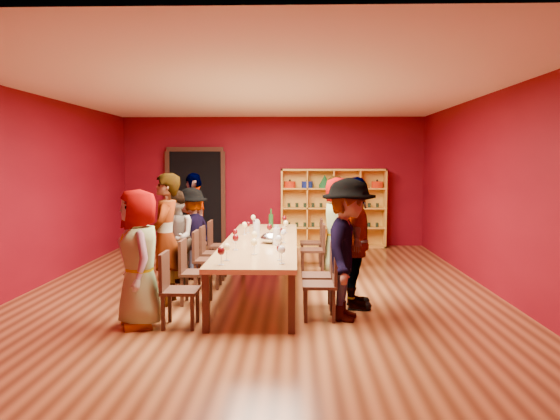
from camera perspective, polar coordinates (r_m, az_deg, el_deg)
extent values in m
cube|color=#5E3018|center=(8.50, -2.01, -8.32)|extent=(7.10, 9.10, 0.02)
cube|color=#5F0410|center=(12.79, -0.75, 2.99)|extent=(7.10, 0.02, 3.00)
cube|color=#5F0410|center=(3.81, -6.39, -1.79)|extent=(7.10, 0.02, 3.00)
cube|color=#5F0410|center=(9.20, -24.43, 1.76)|extent=(0.02, 9.10, 3.00)
cube|color=#5F0410|center=(8.79, 21.45, 1.73)|extent=(0.02, 9.10, 3.00)
cube|color=white|center=(8.34, -2.08, 12.31)|extent=(7.10, 9.10, 0.02)
cube|color=#B08249|center=(8.36, -2.03, -3.45)|extent=(1.10, 4.50, 0.06)
cube|color=black|center=(6.38, -7.75, -9.61)|extent=(0.08, 0.08, 0.69)
cube|color=black|center=(10.60, -3.92, -3.71)|extent=(0.08, 0.08, 0.69)
cube|color=black|center=(6.29, 1.22, -9.76)|extent=(0.08, 0.08, 0.69)
cube|color=black|center=(10.55, 1.39, -3.74)|extent=(0.08, 0.08, 0.69)
cube|color=black|center=(12.94, -8.75, 1.18)|extent=(1.20, 0.14, 2.20)
cube|color=black|center=(12.84, -8.88, 6.29)|extent=(1.32, 0.06, 0.10)
cube|color=black|center=(13.00, -11.63, 1.16)|extent=(0.10, 0.06, 2.20)
cube|color=black|center=(12.77, -5.94, 1.16)|extent=(0.10, 0.06, 2.20)
cube|color=gold|center=(12.58, 0.21, 0.22)|extent=(0.04, 0.40, 1.80)
cube|color=gold|center=(12.75, 10.88, 0.19)|extent=(0.04, 0.40, 1.80)
cube|color=gold|center=(12.57, 5.61, 4.21)|extent=(2.40, 0.40, 0.04)
cube|color=gold|center=(12.71, 5.54, -3.75)|extent=(2.40, 0.40, 0.04)
cube|color=gold|center=(12.80, 5.52, 0.28)|extent=(2.40, 0.02, 1.80)
cube|color=gold|center=(12.66, 5.56, -1.82)|extent=(2.36, 0.38, 0.03)
cube|color=gold|center=(12.61, 5.58, 0.21)|extent=(2.36, 0.38, 0.03)
cube|color=gold|center=(12.58, 5.60, 2.25)|extent=(2.36, 0.38, 0.03)
cube|color=gold|center=(12.58, 2.85, 0.21)|extent=(0.03, 0.38, 1.76)
cube|color=gold|center=(12.61, 5.58, 0.21)|extent=(0.03, 0.38, 1.76)
cube|color=gold|center=(12.67, 8.29, 0.20)|extent=(0.03, 0.38, 1.76)
cylinder|color=red|center=(12.55, 1.03, 2.68)|extent=(0.26, 0.26, 0.15)
sphere|color=black|center=(12.54, 1.03, 3.11)|extent=(0.05, 0.05, 0.05)
cylinder|color=navy|center=(12.55, 2.86, 2.67)|extent=(0.26, 0.26, 0.15)
sphere|color=black|center=(12.55, 2.86, 3.11)|extent=(0.05, 0.05, 0.05)
cylinder|color=#1B6C33|center=(12.57, 4.69, 2.51)|extent=(0.26, 0.26, 0.08)
cone|color=#1B6C33|center=(12.56, 4.69, 3.19)|extent=(0.24, 0.24, 0.22)
cylinder|color=maroon|center=(12.59, 6.51, 2.65)|extent=(0.26, 0.26, 0.15)
sphere|color=black|center=(12.59, 6.51, 3.09)|extent=(0.05, 0.05, 0.05)
cylinder|color=gold|center=(12.63, 8.32, 2.64)|extent=(0.26, 0.26, 0.15)
sphere|color=black|center=(12.63, 8.32, 3.07)|extent=(0.05, 0.05, 0.05)
cylinder|color=red|center=(12.69, 10.11, 2.63)|extent=(0.26, 0.26, 0.15)
sphere|color=black|center=(12.68, 10.12, 3.05)|extent=(0.05, 0.05, 0.05)
cylinder|color=black|center=(12.62, 0.94, -1.52)|extent=(0.07, 0.07, 0.10)
cylinder|color=black|center=(12.62, 1.78, -1.52)|extent=(0.07, 0.07, 0.10)
cylinder|color=black|center=(12.62, 2.62, -1.53)|extent=(0.07, 0.07, 0.10)
cylinder|color=black|center=(12.62, 3.46, -1.53)|extent=(0.07, 0.07, 0.10)
cylinder|color=black|center=(12.63, 4.30, -1.53)|extent=(0.07, 0.07, 0.10)
cylinder|color=black|center=(12.64, 5.13, -1.53)|extent=(0.07, 0.07, 0.10)
cylinder|color=black|center=(12.65, 5.97, -1.53)|extent=(0.07, 0.07, 0.10)
cylinder|color=black|center=(12.67, 6.80, -1.53)|extent=(0.07, 0.07, 0.10)
cylinder|color=black|center=(12.69, 7.64, -1.53)|extent=(0.07, 0.07, 0.10)
cylinder|color=black|center=(12.71, 8.47, -1.53)|extent=(0.07, 0.07, 0.10)
cylinder|color=black|center=(12.73, 9.29, -1.53)|extent=(0.07, 0.07, 0.10)
cylinder|color=black|center=(12.76, 10.12, -1.53)|extent=(0.07, 0.07, 0.10)
cylinder|color=black|center=(12.58, 0.94, 0.51)|extent=(0.07, 0.07, 0.10)
cylinder|color=black|center=(12.57, 1.78, 0.51)|extent=(0.07, 0.07, 0.10)
cylinder|color=black|center=(12.58, 2.62, 0.51)|extent=(0.07, 0.07, 0.10)
cylinder|color=black|center=(12.58, 3.47, 0.51)|extent=(0.07, 0.07, 0.10)
cylinder|color=black|center=(12.59, 4.31, 0.51)|extent=(0.07, 0.07, 0.10)
cylinder|color=black|center=(12.60, 5.15, 0.50)|extent=(0.07, 0.07, 0.10)
cylinder|color=black|center=(12.61, 5.99, 0.50)|extent=(0.07, 0.07, 0.10)
cylinder|color=black|center=(12.63, 6.83, 0.50)|extent=(0.07, 0.07, 0.10)
cylinder|color=black|center=(12.64, 7.66, 0.50)|extent=(0.07, 0.07, 0.10)
cylinder|color=black|center=(12.67, 8.49, 0.49)|extent=(0.07, 0.07, 0.10)
cylinder|color=black|center=(12.69, 9.32, 0.49)|extent=(0.07, 0.07, 0.10)
cylinder|color=black|center=(12.72, 10.15, 0.49)|extent=(0.07, 0.07, 0.10)
cube|color=black|center=(6.63, -10.36, -8.31)|extent=(0.42, 0.42, 0.04)
cube|color=black|center=(6.63, -12.01, -6.23)|extent=(0.04, 0.40, 0.44)
cube|color=black|center=(6.57, -12.12, -10.51)|extent=(0.04, 0.04, 0.41)
cube|color=black|center=(6.50, -9.15, -10.63)|extent=(0.04, 0.04, 0.41)
cube|color=black|center=(6.89, -11.44, -9.77)|extent=(0.04, 0.04, 0.41)
cube|color=black|center=(6.82, -8.61, -9.87)|extent=(0.04, 0.04, 0.41)
imported|color=#121932|center=(6.67, -14.49, -4.92)|extent=(0.73, 0.91, 1.63)
cube|color=black|center=(7.64, -8.72, -6.52)|extent=(0.42, 0.42, 0.04)
cube|color=black|center=(7.63, -10.15, -4.72)|extent=(0.04, 0.40, 0.44)
cube|color=black|center=(7.56, -10.21, -8.42)|extent=(0.04, 0.04, 0.41)
cube|color=black|center=(7.50, -7.64, -8.49)|extent=(0.04, 0.04, 0.41)
cube|color=black|center=(7.88, -9.70, -7.85)|extent=(0.04, 0.04, 0.41)
cube|color=black|center=(7.82, -7.24, -7.92)|extent=(0.04, 0.04, 0.41)
imported|color=#C98793|center=(7.65, -11.87, -2.98)|extent=(0.49, 0.66, 1.80)
cube|color=black|center=(8.59, -7.54, -5.23)|extent=(0.42, 0.42, 0.04)
cube|color=black|center=(8.58, -8.82, -3.63)|extent=(0.04, 0.40, 0.44)
cube|color=black|center=(8.50, -8.85, -6.90)|extent=(0.04, 0.04, 0.41)
cube|color=black|center=(8.44, -6.56, -6.95)|extent=(0.04, 0.04, 0.41)
cube|color=black|center=(8.82, -8.45, -6.45)|extent=(0.04, 0.04, 0.41)
cube|color=black|center=(8.77, -6.25, -6.50)|extent=(0.04, 0.04, 0.41)
imported|color=#567EB2|center=(8.63, -10.96, -2.99)|extent=(0.66, 0.84, 1.52)
cube|color=black|center=(9.22, -6.90, -4.52)|extent=(0.42, 0.42, 0.04)
cube|color=black|center=(9.21, -8.09, -3.03)|extent=(0.04, 0.40, 0.44)
cube|color=black|center=(9.12, -8.11, -6.07)|extent=(0.04, 0.04, 0.41)
cube|color=black|center=(9.07, -5.98, -6.11)|extent=(0.04, 0.04, 0.41)
cube|color=black|center=(9.45, -7.76, -5.68)|extent=(0.04, 0.04, 0.41)
cube|color=black|center=(9.40, -5.71, -5.71)|extent=(0.04, 0.04, 0.41)
imported|color=silver|center=(9.23, -9.28, -2.43)|extent=(0.75, 1.07, 1.53)
cube|color=black|center=(10.02, -6.20, -3.74)|extent=(0.42, 0.42, 0.04)
cube|color=black|center=(10.02, -7.29, -2.37)|extent=(0.04, 0.40, 0.44)
cube|color=black|center=(9.92, -7.30, -5.16)|extent=(0.04, 0.04, 0.41)
cube|color=black|center=(9.87, -5.34, -5.19)|extent=(0.04, 0.04, 0.41)
cube|color=black|center=(10.25, -7.01, -4.83)|extent=(0.04, 0.04, 0.41)
cube|color=black|center=(10.20, -5.11, -4.86)|extent=(0.04, 0.04, 0.41)
imported|color=#5575AF|center=(10.04, -8.97, -1.17)|extent=(0.85, 1.13, 1.76)
cube|color=black|center=(6.85, 4.13, -7.83)|extent=(0.42, 0.42, 0.04)
cube|color=black|center=(6.81, 5.75, -5.85)|extent=(0.04, 0.40, 0.44)
cube|color=black|center=(6.73, 2.72, -10.02)|extent=(0.04, 0.04, 0.41)
cube|color=black|center=(6.74, 5.65, -10.00)|extent=(0.04, 0.04, 0.41)
cube|color=black|center=(7.06, 2.66, -9.30)|extent=(0.04, 0.04, 0.41)
cube|color=black|center=(7.07, 5.45, -9.29)|extent=(0.04, 0.04, 0.41)
imported|color=#4D4D52|center=(6.78, 7.14, -4.09)|extent=(0.73, 1.22, 1.76)
cube|color=black|center=(7.37, 3.95, -6.90)|extent=(0.42, 0.42, 0.04)
cube|color=black|center=(7.34, 5.45, -5.06)|extent=(0.04, 0.40, 0.44)
cube|color=black|center=(7.25, 2.63, -8.91)|extent=(0.04, 0.04, 0.41)
cube|color=black|center=(7.27, 5.35, -8.90)|extent=(0.04, 0.04, 0.41)
cube|color=black|center=(7.58, 2.59, -8.30)|extent=(0.04, 0.04, 0.41)
cube|color=black|center=(7.60, 5.18, -8.29)|extent=(0.04, 0.04, 0.41)
imported|color=#5F8CC5|center=(7.33, 7.89, -3.42)|extent=(0.51, 1.05, 1.76)
cube|color=black|center=(9.50, 3.42, -4.21)|extent=(0.42, 0.42, 0.04)
cube|color=black|center=(9.47, 4.58, -2.77)|extent=(0.04, 0.40, 0.44)
cube|color=black|center=(9.36, 2.40, -5.73)|extent=(0.04, 0.04, 0.41)
cube|color=black|center=(9.37, 4.49, -5.73)|extent=(0.04, 0.04, 0.41)
cube|color=black|center=(9.70, 2.38, -5.36)|extent=(0.04, 0.04, 0.41)
cube|color=black|center=(9.71, 4.39, -5.36)|extent=(0.04, 0.04, 0.41)
imported|color=#141739|center=(9.46, 5.97, -1.72)|extent=(0.68, 0.93, 1.69)
cube|color=black|center=(10.35, 3.28, -3.45)|extent=(0.42, 0.42, 0.04)
cube|color=black|center=(10.32, 4.34, -2.13)|extent=(0.04, 0.40, 0.44)
cube|color=black|center=(10.21, 2.34, -4.83)|extent=(0.04, 0.04, 0.41)
cube|color=black|center=(10.22, 4.25, -4.83)|extent=(0.04, 0.04, 0.41)
cube|color=black|center=(10.55, 2.32, -4.52)|extent=(0.04, 0.04, 0.41)
cube|color=black|center=(10.56, 4.17, -4.52)|extent=(0.04, 0.04, 0.41)
imported|color=#CD898D|center=(10.32, 6.06, -1.16)|extent=(0.64, 0.74, 1.69)
cylinder|color=silver|center=(10.27, -2.81, -1.68)|extent=(0.07, 0.07, 0.01)
cylinder|color=silver|center=(10.26, -2.81, -1.32)|extent=(0.01, 0.01, 0.12)
ellipsoid|color=#F5E599|center=(10.25, -2.82, -0.77)|extent=(0.09, 0.09, 0.10)
cylinder|color=silver|center=(8.50, 0.01, -3.08)|extent=(0.06, 0.06, 0.01)
cylinder|color=silver|center=(8.49, 0.01, -2.70)|extent=(0.01, 0.01, 0.11)
ellipsoid|color=#41070A|center=(8.48, 0.01, -2.12)|extent=(0.08, 0.08, 0.09)
cylinder|color=silver|center=(9.11, -3.73, -2.54)|extent=(0.07, 0.07, 0.01)
cylinder|color=silver|center=(9.10, -3.73, -2.15)|extent=(0.01, 0.01, 0.12)
ellipsoid|color=#F5E599|center=(9.09, -3.73, -1.56)|extent=(0.08, 0.08, 0.10)
cylinder|color=silver|center=(10.17, 0.45, -1.74)|extent=(0.07, 0.07, 0.01)
cylinder|color=silver|center=(10.16, 0.45, -1.40)|extent=(0.01, 0.01, 0.12)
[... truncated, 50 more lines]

